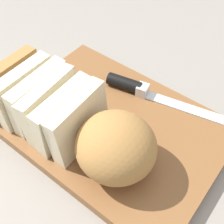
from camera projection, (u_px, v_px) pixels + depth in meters
The scene contains 7 objects.
ground_plane at pixel (112, 131), 0.54m from camera, with size 3.00×3.00×0.00m, color gray.
cutting_board at pixel (112, 127), 0.53m from camera, with size 0.38×0.27×0.02m, color brown.
bread_loaf at pixel (76, 122), 0.46m from camera, with size 0.30×0.13×0.10m.
bread_knife at pixel (142, 90), 0.56m from camera, with size 0.29×0.09×0.02m.
crumb_near_knife at pixel (91, 136), 0.50m from camera, with size 0.00×0.00×0.00m, color tan.
crumb_near_loaf at pixel (94, 158), 0.47m from camera, with size 0.01×0.01×0.01m, color tan.
crumb_stray_left at pixel (132, 137), 0.49m from camera, with size 0.01×0.01×0.01m, color tan.
Camera 1 is at (-0.20, 0.25, 0.43)m, focal length 47.50 mm.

